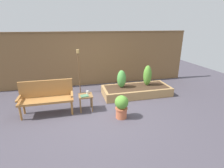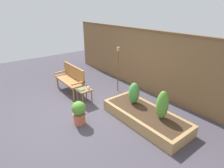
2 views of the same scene
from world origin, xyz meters
name	(u,v)px [view 2 (image 2 of 2)]	position (x,y,z in m)	size (l,w,h in m)	color
ground_plane	(82,111)	(0.00, 0.00, 0.00)	(14.00, 14.00, 0.00)	#47424C
fence_back	(145,60)	(0.00, 2.60, 1.09)	(8.40, 0.14, 2.16)	brown
garden_bench	(71,77)	(-1.44, 0.41, 0.54)	(1.44, 0.48, 0.94)	#A87038
side_table	(84,92)	(-0.37, 0.30, 0.40)	(0.40, 0.40, 0.48)	olive
cup_on_table	(88,88)	(-0.30, 0.41, 0.52)	(0.11, 0.08, 0.08)	silver
book_on_table	(81,89)	(-0.41, 0.22, 0.49)	(0.22, 0.17, 0.03)	#4C7A56
potted_boxwood	(79,112)	(0.51, -0.36, 0.35)	(0.37, 0.37, 0.64)	#C66642
raised_planter_bed	(145,116)	(1.50, 1.06, 0.15)	(2.40, 1.00, 0.30)	#AD8451
shrub_near_bench	(134,93)	(0.96, 1.15, 0.61)	(0.31, 0.31, 0.62)	brown
shrub_far_corner	(162,105)	(1.93, 1.15, 0.67)	(0.30, 0.30, 0.74)	brown
tiki_torch	(118,61)	(-0.46, 1.73, 1.10)	(0.10, 0.10, 1.60)	brown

